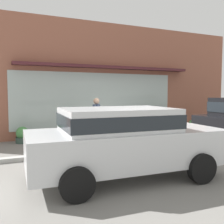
{
  "coord_description": "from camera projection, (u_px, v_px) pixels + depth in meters",
  "views": [
    {
      "loc": [
        -4.55,
        -7.69,
        1.91
      ],
      "look_at": [
        -0.59,
        1.2,
        1.18
      ],
      "focal_mm": 40.86,
      "sensor_mm": 36.0,
      "label": 1
    }
  ],
  "objects": [
    {
      "name": "ground_plane",
      "position": [
        141.0,
        147.0,
        8.99
      ],
      "size": [
        60.0,
        60.0,
        0.0
      ],
      "primitive_type": "plane",
      "color": "gray"
    },
    {
      "name": "curb_strip",
      "position": [
        144.0,
        146.0,
        8.81
      ],
      "size": [
        14.0,
        0.24,
        0.12
      ],
      "primitive_type": "cube",
      "color": "#B2B2AD",
      "rests_on": "ground_plane"
    },
    {
      "name": "storefront",
      "position": [
        106.0,
        81.0,
        11.7
      ],
      "size": [
        14.0,
        0.81,
        5.05
      ],
      "color": "#935642",
      "rests_on": "ground_plane"
    },
    {
      "name": "fire_hydrant",
      "position": [
        118.0,
        134.0,
        9.48
      ],
      "size": [
        0.38,
        0.34,
        0.8
      ],
      "color": "#B2B2B7",
      "rests_on": "ground_plane"
    },
    {
      "name": "pedestrian_with_handbag",
      "position": [
        96.0,
        117.0,
        9.51
      ],
      "size": [
        0.49,
        0.56,
        1.72
      ],
      "rotation": [
        0.0,
        0.0,
        4.06
      ],
      "color": "#8E333D",
      "rests_on": "ground_plane"
    },
    {
      "name": "parked_car_silver",
      "position": [
        123.0,
        138.0,
        5.67
      ],
      "size": [
        4.42,
        2.16,
        1.58
      ],
      "rotation": [
        0.0,
        0.0,
        -0.06
      ],
      "color": "silver",
      "rests_on": "ground_plane"
    },
    {
      "name": "potted_plant_trailing_edge",
      "position": [
        156.0,
        121.0,
        12.29
      ],
      "size": [
        0.59,
        0.59,
        0.95
      ],
      "color": "#4C4C51",
      "rests_on": "ground_plane"
    },
    {
      "name": "potted_plant_near_hydrant",
      "position": [
        192.0,
        125.0,
        12.89
      ],
      "size": [
        0.31,
        0.31,
        0.55
      ],
      "color": "#9E6042",
      "rests_on": "ground_plane"
    },
    {
      "name": "potted_plant_window_left",
      "position": [
        105.0,
        128.0,
        11.27
      ],
      "size": [
        0.4,
        0.4,
        0.71
      ],
      "color": "#B7B2A3",
      "rests_on": "ground_plane"
    },
    {
      "name": "potted_plant_doorstep",
      "position": [
        22.0,
        135.0,
        9.71
      ],
      "size": [
        0.51,
        0.51,
        0.63
      ],
      "color": "#33473D",
      "rests_on": "ground_plane"
    },
    {
      "name": "potted_plant_by_entrance",
      "position": [
        134.0,
        126.0,
        11.68
      ],
      "size": [
        0.31,
        0.31,
        0.68
      ],
      "color": "#4C4C51",
      "rests_on": "ground_plane"
    },
    {
      "name": "potted_plant_corner_tall",
      "position": [
        86.0,
        130.0,
        10.66
      ],
      "size": [
        0.57,
        0.57,
        0.74
      ],
      "color": "#4C4C51",
      "rests_on": "ground_plane"
    }
  ]
}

